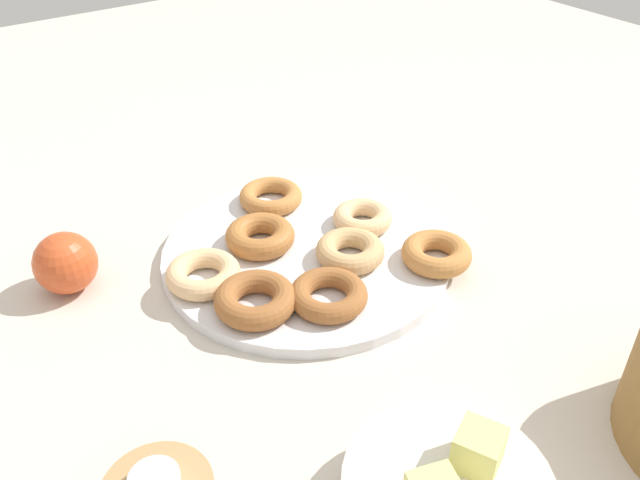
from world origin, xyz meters
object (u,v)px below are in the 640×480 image
object	(u,v)px
donut_4	(203,274)
donut_plate	(306,253)
melon_chunk_left	(479,449)
donut_0	(271,196)
donut_3	(255,299)
donut_7	(350,251)
donut_2	(436,254)
donut_6	(329,295)
apple	(65,263)
donut_1	(260,236)
donut_5	(361,217)

from	to	relation	value
donut_4	donut_plate	bearing A→B (deg)	174.39
donut_4	melon_chunk_left	distance (m)	0.37
donut_0	melon_chunk_left	distance (m)	0.48
melon_chunk_left	donut_0	bearing A→B (deg)	-101.61
donut_4	melon_chunk_left	bearing A→B (deg)	99.05
donut_plate	donut_3	size ratio (longest dim) A/B	3.91
donut_0	donut_7	size ratio (longest dim) A/B	1.04
donut_2	melon_chunk_left	world-z (taller)	melon_chunk_left
donut_2	donut_4	distance (m)	0.28
donut_4	melon_chunk_left	world-z (taller)	melon_chunk_left
melon_chunk_left	donut_4	bearing A→B (deg)	-80.95
donut_6	apple	xyz separation A→B (m)	(0.22, -0.21, 0.01)
donut_1	donut_5	bearing A→B (deg)	164.41
donut_5	donut_3	bearing A→B (deg)	18.04
donut_3	donut_4	xyz separation A→B (m)	(0.03, -0.08, -0.00)
donut_plate	donut_7	size ratio (longest dim) A/B	4.29
donut_plate	melon_chunk_left	size ratio (longest dim) A/B	9.93
donut_3	donut_4	distance (m)	0.08
donut_plate	melon_chunk_left	bearing A→B (deg)	77.92
donut_6	donut_7	xyz separation A→B (m)	(-0.07, -0.05, 0.00)
donut_2	donut_5	bearing A→B (deg)	-78.96
donut_3	donut_6	bearing A→B (deg)	151.45
donut_7	donut_6	bearing A→B (deg)	36.41
donut_2	donut_4	xyz separation A→B (m)	(0.25, -0.13, -0.00)
donut_7	apple	world-z (taller)	apple
donut_plate	donut_7	xyz separation A→B (m)	(-0.03, 0.05, 0.02)
donut_5	donut_0	bearing A→B (deg)	-58.71
donut_0	apple	distance (m)	0.28
donut_6	melon_chunk_left	distance (m)	0.26
donut_plate	donut_0	size ratio (longest dim) A/B	4.14
donut_7	donut_5	bearing A→B (deg)	-138.27
donut_5	donut_7	world-z (taller)	donut_7
donut_0	donut_2	size ratio (longest dim) A/B	1.02
donut_3	donut_4	world-z (taller)	donut_3
donut_7	melon_chunk_left	bearing A→B (deg)	70.76
donut_1	apple	world-z (taller)	apple
donut_2	donut_4	world-z (taller)	donut_2
donut_1	donut_7	xyz separation A→B (m)	(-0.07, 0.09, -0.00)
donut_0	donut_3	xyz separation A→B (m)	(0.13, 0.18, 0.00)
donut_5	melon_chunk_left	world-z (taller)	melon_chunk_left
donut_4	apple	distance (m)	0.16
donut_1	donut_7	world-z (taller)	donut_1
apple	donut_7	bearing A→B (deg)	150.84
donut_1	donut_3	size ratio (longest dim) A/B	0.95
donut_plate	apple	xyz separation A→B (m)	(0.26, -0.11, 0.03)
donut_3	donut_7	size ratio (longest dim) A/B	1.10
donut_plate	donut_1	size ratio (longest dim) A/B	4.11
donut_2	donut_3	world-z (taller)	donut_3
donut_3	donut_6	distance (m)	0.08
donut_3	apple	bearing A→B (deg)	-49.29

